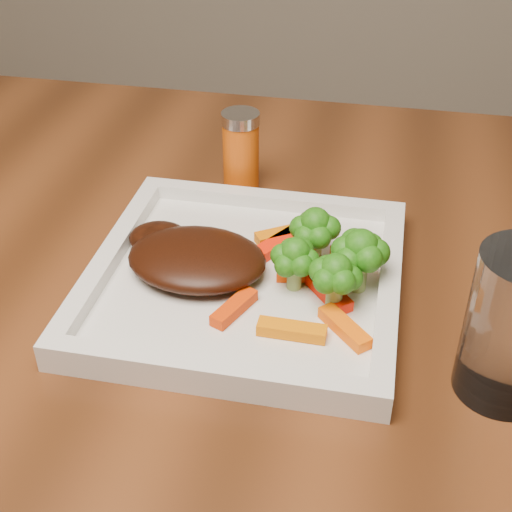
# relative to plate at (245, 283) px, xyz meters

# --- Properties ---
(plate) EXTENTS (0.27, 0.27, 0.01)m
(plate) POSITION_rel_plate_xyz_m (0.00, 0.00, 0.00)
(plate) COLOR white
(plate) RESTS_ON dining_table
(steak) EXTENTS (0.13, 0.10, 0.03)m
(steak) POSITION_rel_plate_xyz_m (-0.04, -0.00, 0.02)
(steak) COLOR black
(steak) RESTS_ON plate
(broccoli_0) EXTENTS (0.06, 0.06, 0.07)m
(broccoli_0) POSITION_rel_plate_xyz_m (0.06, 0.04, 0.04)
(broccoli_0) COLOR #367413
(broccoli_0) RESTS_ON plate
(broccoli_1) EXTENTS (0.06, 0.06, 0.06)m
(broccoli_1) POSITION_rel_plate_xyz_m (0.10, 0.00, 0.04)
(broccoli_1) COLOR #1E7613
(broccoli_1) RESTS_ON plate
(broccoli_2) EXTENTS (0.05, 0.05, 0.06)m
(broccoli_2) POSITION_rel_plate_xyz_m (0.08, -0.03, 0.04)
(broccoli_2) COLOR #367112
(broccoli_2) RESTS_ON plate
(broccoli_3) EXTENTS (0.06, 0.06, 0.06)m
(broccoli_3) POSITION_rel_plate_xyz_m (0.04, -0.00, 0.04)
(broccoli_3) COLOR #2E6A11
(broccoli_3) RESTS_ON plate
(carrot_0) EXTENTS (0.06, 0.02, 0.01)m
(carrot_0) POSITION_rel_plate_xyz_m (0.05, -0.07, 0.01)
(carrot_0) COLOR orange
(carrot_0) RESTS_ON plate
(carrot_1) EXTENTS (0.05, 0.05, 0.01)m
(carrot_1) POSITION_rel_plate_xyz_m (0.09, -0.06, 0.01)
(carrot_1) COLOR #FF6304
(carrot_1) RESTS_ON plate
(carrot_2) EXTENTS (0.03, 0.05, 0.01)m
(carrot_2) POSITION_rel_plate_xyz_m (0.00, -0.05, 0.01)
(carrot_2) COLOR #DF3503
(carrot_2) RESTS_ON plate
(carrot_3) EXTENTS (0.05, 0.02, 0.01)m
(carrot_3) POSITION_rel_plate_xyz_m (0.10, 0.05, 0.01)
(carrot_3) COLOR #F23F03
(carrot_3) RESTS_ON plate
(carrot_4) EXTENTS (0.04, 0.06, 0.01)m
(carrot_4) POSITION_rel_plate_xyz_m (0.02, 0.05, 0.01)
(carrot_4) COLOR #FF1E04
(carrot_4) RESTS_ON plate
(carrot_5) EXTENTS (0.05, 0.06, 0.01)m
(carrot_5) POSITION_rel_plate_xyz_m (0.07, -0.01, 0.01)
(carrot_5) COLOR #F61904
(carrot_5) RESTS_ON plate
(carrot_6) EXTENTS (0.06, 0.03, 0.01)m
(carrot_6) POSITION_rel_plate_xyz_m (0.06, 0.01, 0.01)
(carrot_6) COLOR #FF4204
(carrot_6) RESTS_ON plate
(spice_shaker) EXTENTS (0.05, 0.05, 0.09)m
(spice_shaker) POSITION_rel_plate_xyz_m (-0.04, 0.17, 0.04)
(spice_shaker) COLOR #CD500B
(spice_shaker) RESTS_ON dining_table
(carrot_7) EXTENTS (0.06, 0.04, 0.01)m
(carrot_7) POSITION_rel_plate_xyz_m (0.02, 0.07, 0.01)
(carrot_7) COLOR orange
(carrot_7) RESTS_ON plate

